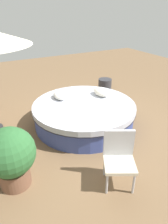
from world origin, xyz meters
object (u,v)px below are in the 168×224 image
at_px(round_bed, 84,114).
at_px(side_table, 105,85).
at_px(throw_pillow_1, 59,96).
at_px(patio_chair, 119,155).
at_px(planter, 11,156).
at_px(throw_pillow_0, 101,92).

bearing_deg(round_bed, side_table, 133.93).
relative_size(throw_pillow_1, side_table, 1.03).
distance_m(round_bed, throw_pillow_1, 0.83).
distance_m(patio_chair, side_table, 4.40).
distance_m(round_bed, planter, 2.41).
bearing_deg(throw_pillow_0, throw_pillow_1, -107.39).
bearing_deg(side_table, round_bed, -46.07).
bearing_deg(round_bed, patio_chair, -11.49).
bearing_deg(side_table, throw_pillow_0, -37.43).
xyz_separation_m(round_bed, throw_pillow_1, (-0.60, -0.42, 0.38)).
relative_size(round_bed, side_table, 5.49).
bearing_deg(patio_chair, throw_pillow_0, -87.44).
relative_size(round_bed, planter, 2.34).
height_order(throw_pillow_0, patio_chair, patio_chair).
xyz_separation_m(throw_pillow_0, side_table, (-1.50, 1.15, -0.48)).
height_order(throw_pillow_1, side_table, throw_pillow_1).
relative_size(throw_pillow_0, planter, 0.49).
xyz_separation_m(throw_pillow_1, patio_chair, (2.61, 0.01, -0.12)).
xyz_separation_m(throw_pillow_1, planter, (1.84, -1.62, -0.05)).
relative_size(round_bed, patio_chair, 2.68).
height_order(patio_chair, side_table, patio_chair).
relative_size(throw_pillow_1, planter, 0.44).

